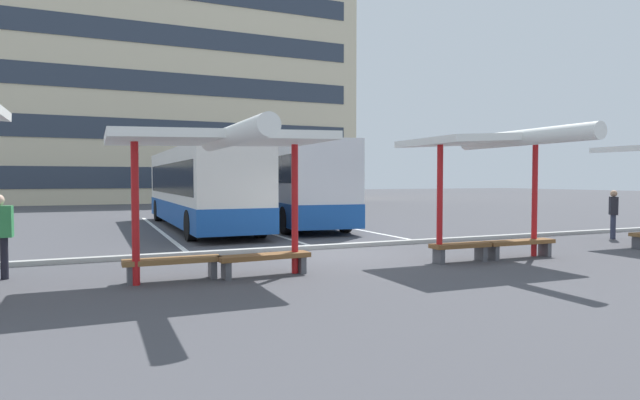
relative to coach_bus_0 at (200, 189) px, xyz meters
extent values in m
plane|color=#47474C|center=(1.94, -8.87, -1.60)|extent=(160.00, 160.00, 0.00)
cube|color=beige|center=(1.94, 28.70, 8.03)|extent=(33.95, 11.61, 19.26)
cube|color=#2D3847|center=(1.94, 22.86, 0.52)|extent=(31.23, 0.08, 1.69)
cube|color=#2D3847|center=(1.94, 22.86, 4.37)|extent=(31.23, 0.08, 1.69)
cube|color=#2D3847|center=(1.94, 22.86, 8.22)|extent=(31.23, 0.08, 1.69)
cube|color=#2D3847|center=(1.94, 22.86, 12.07)|extent=(31.23, 0.08, 1.69)
cube|color=silver|center=(0.00, 0.00, 0.10)|extent=(2.58, 12.04, 2.86)
cube|color=#194C9E|center=(0.00, 0.00, -0.92)|extent=(2.62, 12.08, 0.82)
cube|color=black|center=(0.00, 0.00, 0.41)|extent=(2.60, 11.08, 1.16)
cube|color=black|center=(-0.04, 5.98, 0.45)|extent=(2.21, 0.09, 1.72)
cube|color=silver|center=(0.01, -1.50, 1.72)|extent=(1.52, 2.21, 0.36)
cylinder|color=black|center=(-1.18, 4.40, -1.10)|extent=(0.31, 1.00, 1.00)
cylinder|color=black|center=(1.13, 4.42, -1.10)|extent=(0.31, 1.00, 1.00)
cylinder|color=black|center=(-1.13, -4.42, -1.10)|extent=(0.31, 1.00, 1.00)
cylinder|color=black|center=(1.18, -4.41, -1.10)|extent=(0.31, 1.00, 1.00)
cube|color=silver|center=(3.93, 0.76, 0.23)|extent=(3.60, 12.47, 3.11)
cube|color=#194C9E|center=(3.93, 0.76, -0.91)|extent=(3.65, 12.52, 0.84)
cube|color=black|center=(3.93, 0.76, 0.74)|extent=(3.54, 11.50, 1.00)
cube|color=black|center=(4.50, 6.85, 0.60)|extent=(2.17, 0.28, 1.87)
cube|color=silver|center=(3.78, -0.77, 1.96)|extent=(1.68, 2.33, 0.36)
cylinder|color=black|center=(3.22, 5.40, -1.10)|extent=(0.39, 1.02, 1.00)
cylinder|color=black|center=(5.48, 5.19, -1.10)|extent=(0.39, 1.02, 1.00)
cylinder|color=black|center=(2.37, -3.66, -1.10)|extent=(0.39, 1.02, 1.00)
cylinder|color=black|center=(4.63, -3.87, -1.10)|extent=(0.39, 1.02, 1.00)
cube|color=white|center=(-1.66, -0.32, -1.60)|extent=(0.16, 14.00, 0.01)
cube|color=white|center=(1.94, -0.32, -1.60)|extent=(0.16, 14.00, 0.01)
cube|color=white|center=(5.54, -0.32, -1.60)|extent=(0.16, 14.00, 0.01)
cylinder|color=red|center=(-3.25, -11.10, -0.25)|extent=(0.14, 0.14, 2.70)
cylinder|color=red|center=(-0.09, -11.10, -0.25)|extent=(0.14, 0.14, 2.70)
cube|color=white|center=(-1.67, -11.10, 1.18)|extent=(4.16, 2.52, 0.24)
cylinder|color=white|center=(-1.67, -12.22, 1.15)|extent=(0.36, 4.16, 0.36)
cube|color=brown|center=(-2.57, -10.96, -1.20)|extent=(1.85, 0.43, 0.10)
cube|color=#4C4C51|center=(-3.35, -10.96, -1.43)|extent=(0.12, 0.34, 0.35)
cube|color=#4C4C51|center=(-1.80, -10.95, -1.43)|extent=(0.12, 0.34, 0.35)
cube|color=brown|center=(-0.77, -11.16, -1.20)|extent=(1.94, 0.54, 0.10)
cube|color=#4C4C51|center=(-1.58, -11.21, -1.43)|extent=(0.14, 0.34, 0.35)
cube|color=#4C4C51|center=(0.04, -11.11, -1.43)|extent=(0.14, 0.34, 0.35)
cylinder|color=red|center=(3.48, -11.25, -0.17)|extent=(0.14, 0.14, 2.86)
cylinder|color=red|center=(6.42, -11.25, -0.17)|extent=(0.14, 0.14, 2.86)
cube|color=white|center=(4.95, -11.25, 1.34)|extent=(3.94, 2.43, 0.37)
cylinder|color=white|center=(4.95, -12.32, 1.31)|extent=(0.36, 3.94, 0.36)
cube|color=brown|center=(4.05, -11.29, -1.20)|extent=(1.52, 0.45, 0.10)
cube|color=#4C4C51|center=(3.44, -11.28, -1.43)|extent=(0.13, 0.34, 0.35)
cube|color=#4C4C51|center=(4.65, -11.30, -1.43)|extent=(0.13, 0.34, 0.35)
cube|color=brown|center=(5.85, -11.34, -1.20)|extent=(1.98, 0.45, 0.10)
cube|color=#4C4C51|center=(5.01, -11.33, -1.43)|extent=(0.12, 0.34, 0.35)
cube|color=#4C4C51|center=(6.68, -11.35, -1.43)|extent=(0.12, 0.34, 0.35)
cube|color=#4C4C51|center=(10.22, -11.38, -1.43)|extent=(0.12, 0.34, 0.35)
cube|color=#ADADA8|center=(1.94, -7.82, -1.54)|extent=(44.00, 0.24, 0.12)
cylinder|color=black|center=(-5.59, -9.47, -1.19)|extent=(0.14, 0.14, 0.83)
cylinder|color=#33384C|center=(11.90, -9.28, -1.20)|extent=(0.14, 0.14, 0.80)
cylinder|color=#33384C|center=(11.78, -9.40, -1.20)|extent=(0.14, 0.14, 0.80)
cube|color=#26262D|center=(11.84, -9.34, -0.50)|extent=(0.48, 0.49, 0.60)
sphere|color=tan|center=(11.84, -9.34, -0.10)|extent=(0.22, 0.22, 0.22)
camera|label=1|loc=(-3.95, -21.36, 0.37)|focal=29.40mm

